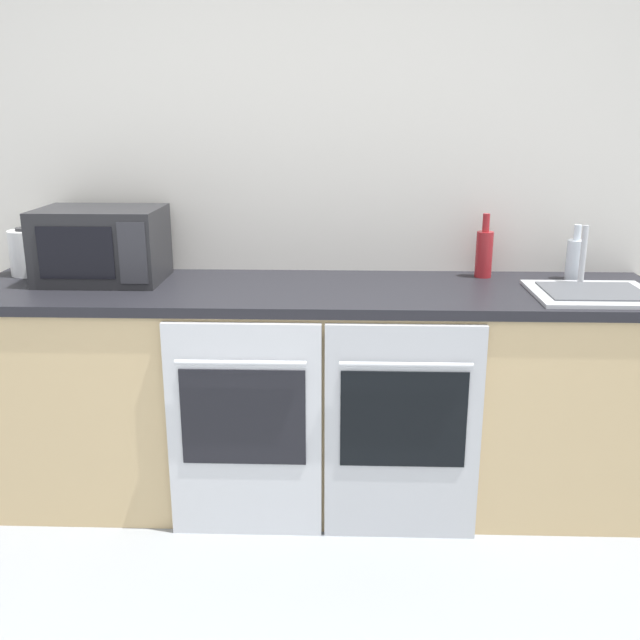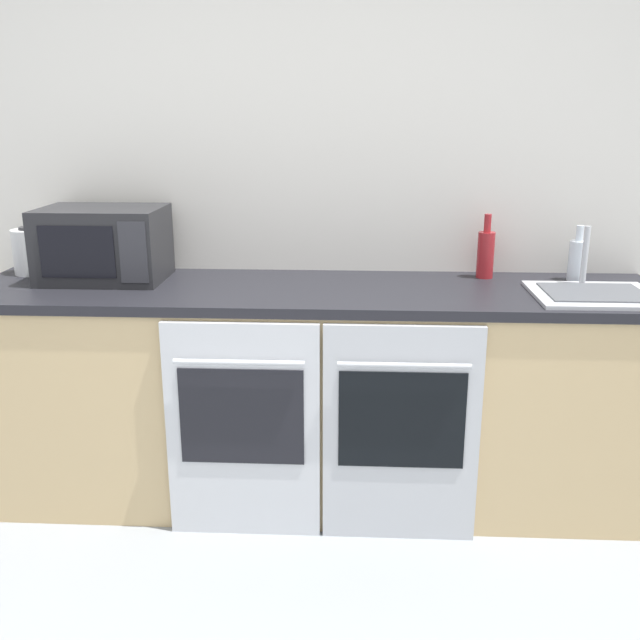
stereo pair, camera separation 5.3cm
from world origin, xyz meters
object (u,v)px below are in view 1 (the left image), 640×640
kettle (28,252)px  oven_right (403,433)px  bottle_red (484,252)px  bottle_clear (575,258)px  microwave (102,245)px  oven_left (244,431)px  sink (593,292)px

kettle → oven_right: bearing=-18.5°
bottle_red → bottle_clear: bottle_red is taller
microwave → kettle: (-0.36, 0.10, -0.05)m
kettle → oven_left: bearing=-28.3°
oven_right → kettle: (-1.61, 0.54, 0.58)m
microwave → bottle_red: 1.63m
microwave → bottle_red: size_ratio=1.84×
oven_left → sink: bearing=10.5°
bottle_red → kettle: size_ratio=1.32×
oven_right → sink: sink is taller
sink → microwave: bearing=174.6°
bottle_red → oven_right: bearing=-123.7°
microwave → bottle_clear: microwave is taller
bottle_red → bottle_clear: 0.38m
oven_right → sink: size_ratio=1.85×
oven_right → kettle: size_ratio=4.20×
oven_left → bottle_clear: 1.57m
oven_right → microwave: (-1.24, 0.44, 0.64)m
bottle_clear → sink: bearing=-91.6°
bottle_red → microwave: bearing=-175.6°
kettle → sink: (2.35, -0.29, -0.09)m
microwave → bottle_clear: 2.00m
oven_left → sink: size_ratio=1.85×
oven_left → kettle: kettle is taller
bottle_clear → sink: size_ratio=0.50×
oven_left → oven_right: bearing=0.0°
oven_left → kettle: bearing=151.7°
oven_right → bottle_clear: size_ratio=3.73×
microwave → sink: bearing=-5.4°
oven_right → sink: bearing=18.5°
bottle_clear → oven_left: bearing=-158.8°
oven_left → oven_right: 0.60m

